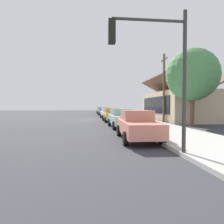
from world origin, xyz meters
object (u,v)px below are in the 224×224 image
Objects in this scene: car_olive at (101,110)px; car_coral at (137,125)px; fire_hydrant_red at (137,122)px; utility_pole_wooden at (164,87)px; car_charcoal at (105,112)px; car_ivory at (108,113)px; traffic_light_main at (156,58)px; car_skyblue at (103,111)px; car_mustard at (112,115)px; shade_tree at (192,75)px; car_seafoam at (121,118)px.

car_olive and car_coral have the same top height.
utility_pole_wooden is at bearing 137.43° from fire_hydrant_red.
car_coral is at bearing -0.54° from car_charcoal.
traffic_light_main reaches higher than car_ivory.
car_skyblue is at bearing -176.38° from fire_hydrant_red.
car_mustard is 6.69m from utility_pole_wooden.
car_olive is at bearing -168.11° from shade_tree.
car_ivory is at bearing -145.56° from utility_pole_wooden.
traffic_light_main reaches higher than car_seafoam.
traffic_light_main is (22.10, -0.14, 2.67)m from car_ivory.
shade_tree is 1.32× the size of traffic_light_main.
car_ivory is 0.70× the size of shade_tree.
shade_tree reaches higher than fire_hydrant_red.
traffic_light_main is 15.16m from utility_pole_wooden.
car_skyblue is at bearing -1.04° from car_olive.
car_charcoal is at bearing -159.28° from utility_pole_wooden.
utility_pole_wooden is at bearing 20.21° from car_charcoal.
fire_hydrant_red is (4.35, -4.00, -3.43)m from utility_pole_wooden.
car_charcoal is (5.80, 0.15, -0.00)m from car_skyblue.
car_ivory is at bearing -173.02° from fire_hydrant_red.
car_coral is (12.56, 0.06, -0.00)m from car_mustard.
traffic_light_main is (40.60, -0.08, 2.67)m from car_olive.
car_olive is 1.01× the size of car_coral.
car_charcoal is at bearing -177.95° from car_coral.
traffic_light_main is (34.13, -0.11, 2.67)m from car_skyblue.
car_seafoam is (30.84, 0.22, -0.00)m from car_olive.
car_seafoam is 0.95× the size of traffic_light_main.
car_coral is (36.85, 0.16, -0.00)m from car_olive.
car_charcoal is 6.23m from car_ivory.
car_ivory is 18.36m from car_coral.
car_coral is (30.38, 0.13, -0.00)m from car_skyblue.
car_olive is at bearing 178.70° from car_ivory.
car_olive and car_mustard have the same top height.
car_seafoam is at bearing -0.04° from car_mustard.
car_mustard is at bearing -112.36° from utility_pole_wooden.
car_olive is 40.69m from traffic_light_main.
fire_hydrant_red is (-5.96, 1.41, -0.32)m from car_coral.
traffic_light_main reaches higher than car_olive.
shade_tree is 0.91× the size of utility_pole_wooden.
fire_hydrant_red is at bearing 3.79° from car_charcoal.
car_seafoam is (6.55, 0.12, 0.00)m from car_mustard.
car_ivory is (12.02, 0.03, -0.00)m from car_skyblue.
car_skyblue is 24.37m from car_seafoam.
utility_pole_wooden is (26.54, 5.58, 3.11)m from car_olive.
fire_hydrant_red is at bearing 168.73° from car_coral.
car_olive is 1.03× the size of car_ivory.
car_mustard is (12.02, -0.08, 0.00)m from car_charcoal.
car_ivory is (6.23, -0.12, 0.00)m from car_charcoal.
car_seafoam reaches higher than fire_hydrant_red.
car_coral is at bearing 176.23° from traffic_light_main.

